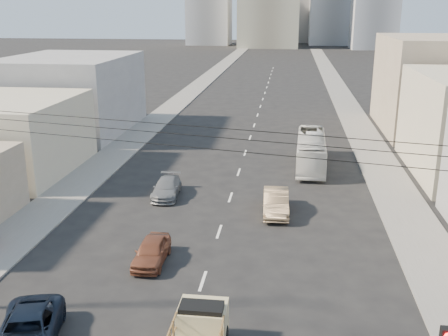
% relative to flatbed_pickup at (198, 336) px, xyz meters
% --- Properties ---
extents(sidewalk_left, '(3.50, 180.00, 0.12)m').
position_rel_flatbed_pickup_xyz_m(sidewalk_left, '(-12.58, 68.04, -1.03)').
color(sidewalk_left, slate).
rests_on(sidewalk_left, ground).
extents(sidewalk_right, '(3.50, 180.00, 0.12)m').
position_rel_flatbed_pickup_xyz_m(sidewalk_right, '(10.92, 68.04, -1.03)').
color(sidewalk_right, slate).
rests_on(sidewalk_right, ground).
extents(lane_dashes, '(0.15, 104.00, 0.01)m').
position_rel_flatbed_pickup_xyz_m(lane_dashes, '(-0.83, 51.04, -1.09)').
color(lane_dashes, silver).
rests_on(lane_dashes, ground).
extents(flatbed_pickup, '(1.95, 4.41, 1.90)m').
position_rel_flatbed_pickup_xyz_m(flatbed_pickup, '(0.00, 0.00, 0.00)').
color(flatbed_pickup, tan).
rests_on(flatbed_pickup, ground).
extents(navy_pickup, '(3.54, 5.46, 1.40)m').
position_rel_flatbed_pickup_xyz_m(navy_pickup, '(-6.81, -0.04, -0.39)').
color(navy_pickup, black).
rests_on(navy_pickup, ground).
extents(city_bus, '(2.57, 9.87, 2.73)m').
position_rel_flatbed_pickup_xyz_m(city_bus, '(5.04, 26.51, 0.27)').
color(city_bus, silver).
rests_on(city_bus, ground).
extents(sedan_brown, '(1.57, 3.83, 1.30)m').
position_rel_flatbed_pickup_xyz_m(sedan_brown, '(-3.82, 7.66, -0.44)').
color(sedan_brown, brown).
rests_on(sedan_brown, ground).
extents(sedan_tan, '(1.82, 4.68, 1.52)m').
position_rel_flatbed_pickup_xyz_m(sedan_tan, '(2.45, 15.49, -0.33)').
color(sedan_tan, '#8E7253').
rests_on(sedan_tan, ground).
extents(sedan_grey, '(2.02, 4.40, 1.25)m').
position_rel_flatbed_pickup_xyz_m(sedan_grey, '(-5.37, 17.70, -0.47)').
color(sedan_grey, slate).
rests_on(sedan_grey, ground).
extents(overhead_wires, '(23.01, 5.02, 0.72)m').
position_rel_flatbed_pickup_xyz_m(overhead_wires, '(-0.83, -0.46, 7.87)').
color(overhead_wires, black).
rests_on(overhead_wires, ground).
extents(bldg_right_far, '(12.00, 16.00, 10.00)m').
position_rel_flatbed_pickup_xyz_m(bldg_right_far, '(19.17, 42.04, 3.91)').
color(bldg_right_far, gray).
rests_on(bldg_right_far, ground).
extents(bldg_left_mid, '(11.00, 12.00, 6.00)m').
position_rel_flatbed_pickup_xyz_m(bldg_left_mid, '(-19.83, 22.04, 1.91)').
color(bldg_left_mid, beige).
rests_on(bldg_left_mid, ground).
extents(bldg_left_far, '(12.00, 16.00, 8.00)m').
position_rel_flatbed_pickup_xyz_m(bldg_left_far, '(-20.33, 37.04, 2.91)').
color(bldg_left_far, gray).
rests_on(bldg_left_far, ground).
extents(midrise_east, '(14.00, 14.00, 28.00)m').
position_rel_flatbed_pickup_xyz_m(midrise_east, '(29.17, 163.04, 12.91)').
color(midrise_east, gray).
rests_on(midrise_east, ground).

